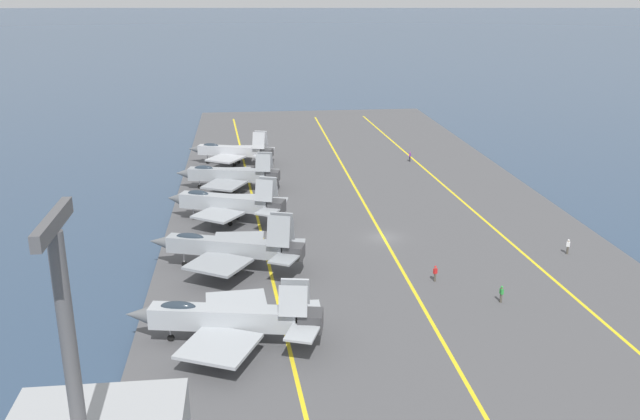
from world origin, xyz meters
name	(u,v)px	position (x,y,z in m)	size (l,w,h in m)	color
ground_plane	(383,240)	(0.00, 0.00, 0.00)	(2000.00, 2000.00, 0.00)	#2D425B
carrier_deck	(383,239)	(0.00, 0.00, 0.20)	(180.70, 53.71, 0.40)	#4C4C4F
deck_stripe_foul_line	(499,233)	(0.00, -14.77, 0.40)	(162.63, 0.36, 0.01)	yellow
deck_stripe_centerline	(383,237)	(0.00, 0.00, 0.40)	(162.63, 0.36, 0.01)	yellow
deck_stripe_edge_line	(263,242)	(0.00, 14.77, 0.40)	(162.63, 0.36, 0.01)	yellow
parked_jet_nearest	(227,318)	(-24.11, 18.61, 2.81)	(14.02, 17.19, 5.96)	#9EA3A8
parked_jet_second	(229,247)	(-8.17, 18.69, 3.14)	(12.97, 17.38, 6.86)	gray
parked_jet_third	(227,203)	(7.89, 19.24, 3.07)	(12.14, 16.29, 6.37)	#93999E
parked_jet_fourth	(229,175)	(22.94, 19.15, 2.73)	(13.14, 16.01, 5.85)	gray
parked_jet_fifth	(232,151)	(37.99, 18.88, 2.87)	(12.83, 15.24, 6.09)	#A8AAAF
crew_purple_vest	(410,156)	(36.93, -12.19, 1.40)	(0.46, 0.41, 1.81)	#232328
crew_white_vest	(568,246)	(-7.71, -20.02, 1.40)	(0.41, 0.46, 1.81)	#4C473D
crew_red_vest	(435,273)	(-13.46, -2.75, 1.37)	(0.39, 0.45, 1.76)	#4C473D
crew_green_vest	(501,293)	(-19.03, -7.81, 1.37)	(0.41, 0.31, 1.76)	#4C473D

